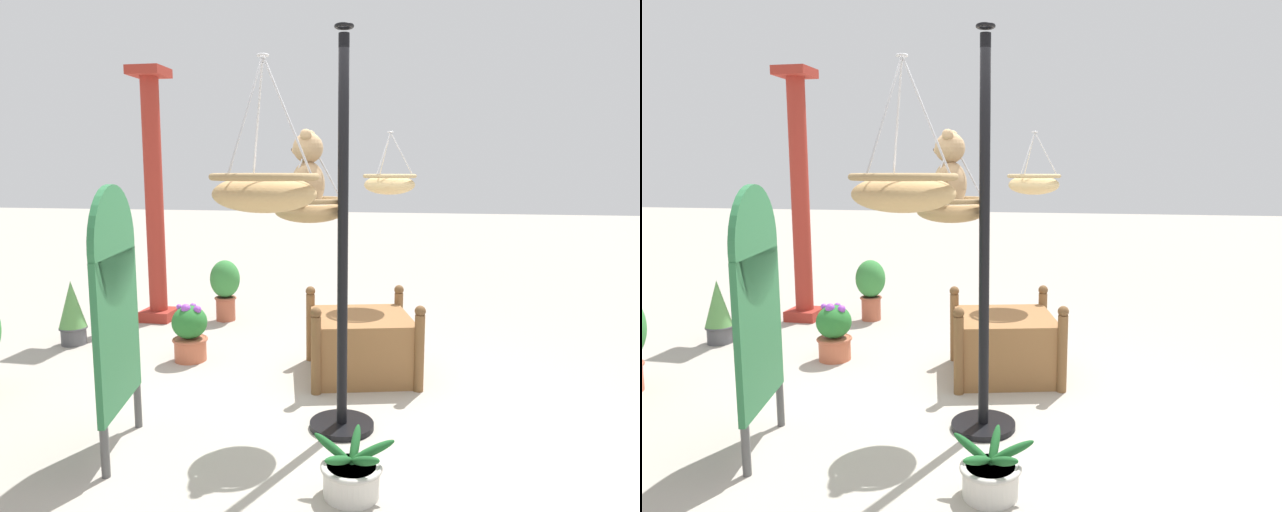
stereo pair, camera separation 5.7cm
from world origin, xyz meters
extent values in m
plane|color=#A8A093|center=(0.00, 0.00, 0.00)|extent=(40.00, 40.00, 0.00)
cylinder|color=black|center=(-0.20, -0.14, 1.29)|extent=(0.07, 0.07, 2.59)
cylinder|color=black|center=(-0.20, -0.14, 0.02)|extent=(0.44, 0.44, 0.04)
torus|color=black|center=(-0.20, -0.14, 2.63)|extent=(0.12, 0.12, 0.02)
ellipsoid|color=#A37F51|center=(-0.05, 0.11, 1.47)|extent=(0.48, 0.48, 0.16)
torus|color=olive|center=(-0.05, 0.11, 1.55)|extent=(0.51, 0.51, 0.04)
ellipsoid|color=silver|center=(-0.05, 0.11, 1.49)|extent=(0.42, 0.42, 0.13)
cylinder|color=#B7B7BC|center=(0.04, 0.16, 1.75)|extent=(0.21, 0.13, 0.42)
cylinder|color=#B7B7BC|center=(-0.15, 0.16, 1.75)|extent=(0.21, 0.13, 0.42)
cylinder|color=#B7B7BC|center=(-0.05, 0.00, 1.75)|extent=(0.01, 0.23, 0.42)
torus|color=#B7B7BC|center=(-0.05, 0.11, 1.96)|extent=(0.06, 0.06, 0.01)
ellipsoid|color=tan|center=(-0.05, 0.12, 1.65)|extent=(0.26, 0.23, 0.31)
sphere|color=tan|center=(-0.05, 0.12, 1.90)|extent=(0.26, 0.26, 0.20)
ellipsoid|color=tan|center=(-0.05, 0.19, 1.88)|extent=(0.11, 0.10, 0.07)
sphere|color=black|center=(-0.05, 0.22, 1.88)|extent=(0.03, 0.03, 0.03)
sphere|color=tan|center=(-0.12, 0.12, 1.98)|extent=(0.08, 0.08, 0.08)
sphere|color=tan|center=(0.02, 0.12, 1.98)|extent=(0.08, 0.08, 0.08)
ellipsoid|color=tan|center=(-0.19, 0.15, 1.69)|extent=(0.08, 0.15, 0.20)
ellipsoid|color=tan|center=(0.09, 0.15, 1.69)|extent=(0.08, 0.15, 0.20)
ellipsoid|color=tan|center=(-0.13, 0.23, 1.54)|extent=(0.10, 0.18, 0.10)
ellipsoid|color=tan|center=(0.02, 0.23, 1.54)|extent=(0.10, 0.18, 0.10)
ellipsoid|color=tan|center=(-1.03, 0.15, 1.63)|extent=(0.54, 0.54, 0.19)
torus|color=#97794E|center=(-1.03, 0.15, 1.71)|extent=(0.56, 0.56, 0.04)
ellipsoid|color=silver|center=(-1.03, 0.15, 1.65)|extent=(0.47, 0.47, 0.16)
cylinder|color=#B7B7BC|center=(-0.92, 0.21, 2.01)|extent=(0.23, 0.14, 0.60)
cylinder|color=#B7B7BC|center=(-1.13, 0.21, 2.01)|extent=(0.23, 0.14, 0.60)
cylinder|color=#B7B7BC|center=(-1.03, 0.03, 2.01)|extent=(0.01, 0.26, 0.60)
torus|color=#B7B7BC|center=(-1.03, 0.15, 2.31)|extent=(0.06, 0.06, 0.01)
ellipsoid|color=tan|center=(1.45, -0.34, 1.61)|extent=(0.47, 0.47, 0.18)
torus|color=tan|center=(1.45, -0.34, 1.70)|extent=(0.49, 0.49, 0.04)
cylinder|color=#B7B7BC|center=(1.55, -0.29, 1.89)|extent=(0.20, 0.12, 0.40)
cylinder|color=#B7B7BC|center=(1.36, -0.29, 1.89)|extent=(0.20, 0.12, 0.40)
cylinder|color=#B7B7BC|center=(1.45, -0.45, 1.89)|extent=(0.01, 0.23, 0.40)
torus|color=#B7B7BC|center=(1.45, -0.34, 2.09)|extent=(0.06, 0.06, 0.01)
cylinder|color=#9E2D23|center=(2.24, 2.39, 1.39)|extent=(0.20, 0.20, 2.78)
cube|color=#9E2D23|center=(2.24, 2.39, 0.06)|extent=(0.37, 0.37, 0.12)
cube|color=#9E2D23|center=(2.24, 2.39, 2.83)|extent=(0.39, 0.39, 0.10)
cube|color=olive|center=(0.85, -0.15, 0.26)|extent=(0.98, 0.99, 0.52)
cube|color=#382819|center=(0.85, -0.15, 0.49)|extent=(0.87, 0.87, 0.06)
cylinder|color=brown|center=(0.36, 0.14, 0.31)|extent=(0.08, 0.08, 0.62)
cylinder|color=brown|center=(1.14, 0.34, 0.31)|extent=(0.08, 0.08, 0.62)
cylinder|color=brown|center=(0.56, -0.65, 0.31)|extent=(0.08, 0.08, 0.62)
cylinder|color=brown|center=(1.34, -0.45, 0.31)|extent=(0.08, 0.08, 0.62)
sphere|color=brown|center=(0.36, 0.14, 0.66)|extent=(0.09, 0.09, 0.09)
sphere|color=brown|center=(1.14, 0.34, 0.66)|extent=(0.09, 0.09, 0.09)
sphere|color=brown|center=(0.56, -0.65, 0.66)|extent=(0.09, 0.09, 0.09)
sphere|color=brown|center=(1.34, -0.45, 0.66)|extent=(0.09, 0.09, 0.09)
cylinder|color=#AD563D|center=(2.36, 1.60, 0.14)|extent=(0.22, 0.22, 0.28)
torus|color=#9C4E37|center=(2.36, 1.60, 0.27)|extent=(0.26, 0.26, 0.03)
cylinder|color=#382819|center=(2.36, 1.60, 0.26)|extent=(0.20, 0.20, 0.03)
ellipsoid|color=#38843D|center=(2.36, 1.60, 0.49)|extent=(0.35, 0.35, 0.44)
cylinder|color=#BC6042|center=(0.94, 1.44, 0.11)|extent=(0.29, 0.29, 0.21)
torus|color=#A9573B|center=(0.94, 1.44, 0.20)|extent=(0.33, 0.33, 0.03)
cylinder|color=#382819|center=(0.94, 1.44, 0.20)|extent=(0.26, 0.26, 0.03)
ellipsoid|color=#28702D|center=(0.94, 1.44, 0.36)|extent=(0.32, 0.32, 0.31)
sphere|color=purple|center=(1.02, 1.43, 0.49)|extent=(0.06, 0.06, 0.06)
sphere|color=purple|center=(0.96, 1.55, 0.50)|extent=(0.05, 0.05, 0.05)
sphere|color=purple|center=(0.88, 1.45, 0.50)|extent=(0.09, 0.09, 0.09)
sphere|color=purple|center=(0.91, 1.35, 0.49)|extent=(0.07, 0.07, 0.07)
cylinder|color=beige|center=(-1.00, -0.31, 0.09)|extent=(0.30, 0.30, 0.17)
torus|color=#BCB7AE|center=(-1.00, -0.31, 0.16)|extent=(0.34, 0.34, 0.03)
cylinder|color=#382819|center=(-1.00, -0.31, 0.16)|extent=(0.27, 0.27, 0.03)
ellipsoid|color=#1E5B28|center=(-0.90, -0.31, 0.24)|extent=(0.23, 0.07, 0.20)
ellipsoid|color=#1E5B28|center=(-0.97, -0.20, 0.25)|extent=(0.12, 0.25, 0.17)
ellipsoid|color=#1E5B28|center=(-1.11, -0.25, 0.25)|extent=(0.25, 0.16, 0.14)
ellipsoid|color=#1E5B28|center=(-1.09, -0.39, 0.25)|extent=(0.22, 0.21, 0.15)
ellipsoid|color=#1E5B28|center=(-0.97, -0.42, 0.25)|extent=(0.12, 0.26, 0.15)
cylinder|color=#4C4C51|center=(1.19, 2.80, 0.09)|extent=(0.24, 0.24, 0.18)
torus|color=#444449|center=(1.19, 2.80, 0.17)|extent=(0.28, 0.28, 0.03)
cylinder|color=#382819|center=(1.19, 2.80, 0.17)|extent=(0.21, 0.21, 0.03)
cone|color=#56934C|center=(1.19, 2.80, 0.42)|extent=(0.27, 0.27, 0.47)
cube|color=#286B3D|center=(-0.75, 1.17, 0.78)|extent=(0.72, 0.19, 0.95)
cylinder|color=#286B3D|center=(-0.75, 1.17, 1.30)|extent=(0.72, 0.19, 0.73)
cylinder|color=#4C4C4C|center=(-1.07, 1.10, 0.15)|extent=(0.05, 0.05, 0.30)
cylinder|color=#4C4C4C|center=(-0.43, 1.24, 0.15)|extent=(0.05, 0.05, 0.30)
cylinder|color=#B23333|center=(1.82, 0.16, 0.09)|extent=(0.20, 0.20, 0.18)
cylinder|color=#B23333|center=(1.97, 0.16, 0.11)|extent=(0.17, 0.04, 0.14)
sphere|color=maroon|center=(2.04, 0.16, 0.16)|extent=(0.06, 0.06, 0.06)
torus|color=#B23333|center=(1.82, 0.16, 0.22)|extent=(0.16, 0.02, 0.16)
camera|label=1|loc=(-3.85, -0.65, 1.75)|focal=31.94mm
camera|label=2|loc=(-3.84, -0.70, 1.75)|focal=31.94mm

